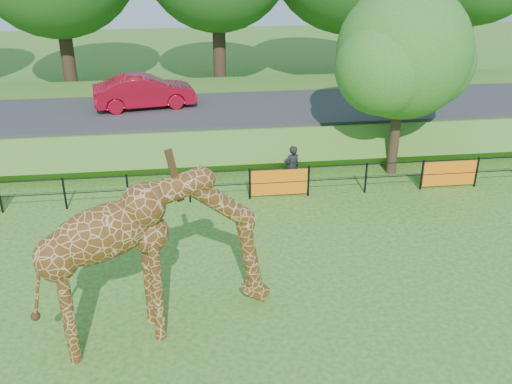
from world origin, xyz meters
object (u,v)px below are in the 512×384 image
at_px(car_red, 144,91).
at_px(visitor, 292,168).
at_px(giraffe, 158,256).
at_px(tree_east, 405,57).

distance_m(car_red, visitor, 7.95).
bearing_deg(giraffe, car_red, 76.22).
distance_m(car_red, tree_east, 10.67).
relative_size(giraffe, car_red, 1.27).
bearing_deg(tree_east, visitor, -165.91).
height_order(car_red, visitor, car_red).
bearing_deg(tree_east, car_red, 152.28).
distance_m(visitor, tree_east, 5.44).
bearing_deg(visitor, car_red, -68.78).
bearing_deg(visitor, tree_east, 173.83).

